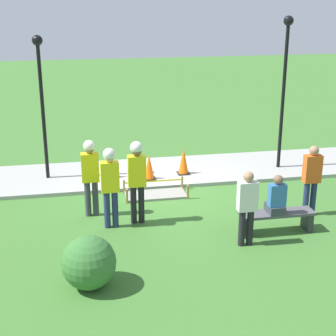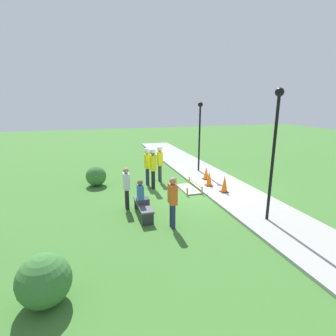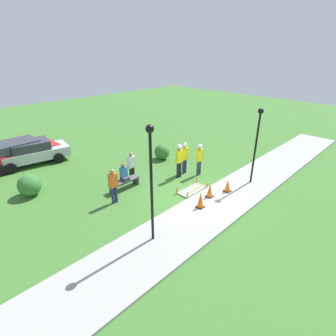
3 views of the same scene
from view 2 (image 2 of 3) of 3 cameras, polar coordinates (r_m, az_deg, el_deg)
The scene contains 17 objects.
ground_plane at distance 12.34m, azimuth 6.83°, elevation -4.94°, with size 60.00×60.00×0.00m, color #3D702D.
sidewalk at distance 12.87m, azimuth 12.06°, elevation -4.12°, with size 28.00×2.55×0.10m.
wet_concrete_patch at distance 12.43m, azimuth 4.44°, elevation -4.54°, with size 1.62×0.75×0.38m.
traffic_cone_near_patch at distance 11.94m, azimuth 12.19°, elevation -3.41°, with size 0.34×0.34×0.77m.
traffic_cone_far_patch at distance 12.71m, azimuth 8.95°, elevation -2.33°, with size 0.34×0.34×0.70m.
traffic_cone_sidewalk_edge at distance 13.75m, azimuth 8.30°, elevation -1.14°, with size 0.34×0.34×0.64m.
park_bench at distance 9.59m, azimuth -5.41°, elevation -8.51°, with size 1.66×0.44×0.48m.
person_seated_on_bench at distance 9.46m, azimuth -5.85°, elevation -5.66°, with size 0.36×0.44×0.89m.
worker_supervisor at distance 12.29m, azimuth -3.29°, elevation 0.82°, with size 0.40×0.28×1.94m.
worker_assistant at distance 13.40m, azimuth -1.81°, elevation 1.70°, with size 0.40×0.27×1.86m.
worker_trainee at distance 12.85m, azimuth -4.54°, elevation 1.14°, with size 0.40×0.27×1.87m.
bystander_in_orange_shirt at distance 8.51m, azimuth 1.00°, elevation -6.87°, with size 0.40×0.23×1.71m.
bystander_in_gray_shirt at distance 10.13m, azimuth -9.03°, elevation -3.88°, with size 0.40×0.22×1.63m.
lamppost_near at distance 15.06m, azimuth 6.92°, elevation 8.93°, with size 0.28×0.28×3.91m.
lamppost_far at distance 9.08m, azimuth 22.25°, elevation 6.07°, with size 0.28×0.28×4.36m.
shrub_rounded_near at distance 13.32m, azimuth -15.39°, elevation -1.69°, with size 0.98×0.98×0.98m.
shrub_rounded_mid at distance 6.26m, azimuth -25.35°, elevation -21.24°, with size 1.09×1.09×1.09m.
Camera 2 is at (-10.65, 4.73, 4.05)m, focal length 28.00 mm.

